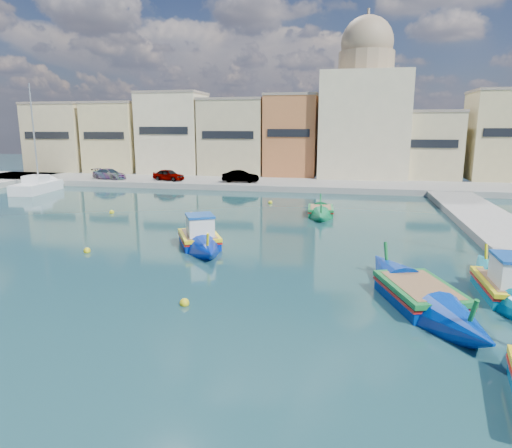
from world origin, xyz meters
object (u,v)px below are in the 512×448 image
(church_block, at_px, (364,110))
(luzzu_blue_cabin, at_px, (199,240))
(yacht_north, at_px, (47,186))
(luzzu_green, at_px, (321,212))
(luzzu_blue_south, at_px, (420,297))
(luzzu_turquoise_cabin, at_px, (507,289))

(church_block, relative_size, luzzu_blue_cabin, 2.42)
(yacht_north, bearing_deg, luzzu_green, -15.63)
(luzzu_blue_cabin, distance_m, luzzu_blue_south, 12.60)
(luzzu_turquoise_cabin, distance_m, luzzu_green, 17.47)
(luzzu_blue_south, height_order, yacht_north, yacht_north)
(luzzu_blue_cabin, height_order, yacht_north, yacht_north)
(luzzu_turquoise_cabin, bearing_deg, yacht_north, 147.78)
(luzzu_green, height_order, yacht_north, yacht_north)
(luzzu_blue_cabin, bearing_deg, luzzu_green, 60.12)
(luzzu_blue_south, bearing_deg, yacht_north, 143.58)
(luzzu_blue_south, bearing_deg, luzzu_turquoise_cabin, 23.35)
(luzzu_turquoise_cabin, bearing_deg, luzzu_green, 118.23)
(luzzu_turquoise_cabin, relative_size, luzzu_blue_cabin, 1.08)
(luzzu_green, bearing_deg, yacht_north, 164.37)
(church_block, height_order, luzzu_blue_south, church_block)
(luzzu_green, xyz_separation_m, yacht_north, (-29.07, 8.13, 0.22))
(church_block, xyz_separation_m, luzzu_turquoise_cabin, (5.00, -38.86, -8.08))
(luzzu_turquoise_cabin, height_order, luzzu_blue_south, luzzu_turquoise_cabin)
(luzzu_turquoise_cabin, relative_size, luzzu_blue_south, 0.89)
(church_block, distance_m, luzzu_blue_cabin, 36.03)
(luzzu_blue_cabin, xyz_separation_m, yacht_north, (-23.08, 18.54, 0.11))
(luzzu_green, relative_size, yacht_north, 0.61)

